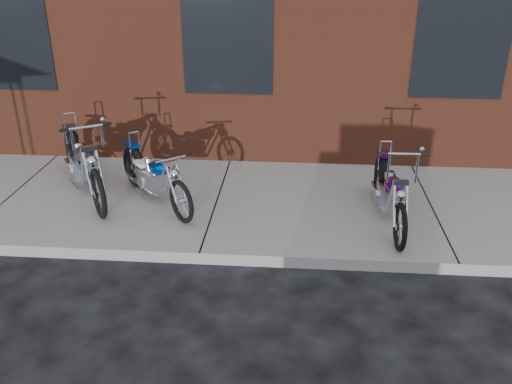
{
  "coord_description": "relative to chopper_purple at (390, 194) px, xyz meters",
  "views": [
    {
      "loc": [
        1.1,
        -5.42,
        3.47
      ],
      "look_at": [
        0.61,
        0.8,
        0.6
      ],
      "focal_mm": 38.0,
      "sensor_mm": 36.0,
      "label": 1
    }
  ],
  "objects": [
    {
      "name": "ground",
      "position": [
        -2.33,
        -1.06,
        -0.52
      ],
      "size": [
        120.0,
        120.0,
        0.0
      ],
      "primitive_type": "plane",
      "color": "black",
      "rests_on": "ground"
    },
    {
      "name": "sidewalk",
      "position": [
        -2.33,
        0.44,
        -0.44
      ],
      "size": [
        22.0,
        3.0,
        0.15
      ],
      "primitive_type": "cube",
      "color": "gray",
      "rests_on": "ground"
    },
    {
      "name": "chopper_blue",
      "position": [
        -3.18,
        0.29,
        -0.01
      ],
      "size": [
        1.38,
        1.58,
        0.87
      ],
      "rotation": [
        0.0,
        0.0,
        -0.86
      ],
      "color": "black",
      "rests_on": "sidewalk"
    },
    {
      "name": "chopper_purple",
      "position": [
        0.0,
        0.0,
        0.0
      ],
      "size": [
        0.5,
        2.04,
        1.14
      ],
      "rotation": [
        0.0,
        0.0,
        -1.55
      ],
      "color": "black",
      "rests_on": "sidewalk"
    },
    {
      "name": "chopper_third",
      "position": [
        -4.27,
        0.52,
        0.06
      ],
      "size": [
        1.35,
        2.05,
        1.19
      ],
      "rotation": [
        0.0,
        0.0,
        -1.01
      ],
      "color": "black",
      "rests_on": "sidewalk"
    }
  ]
}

